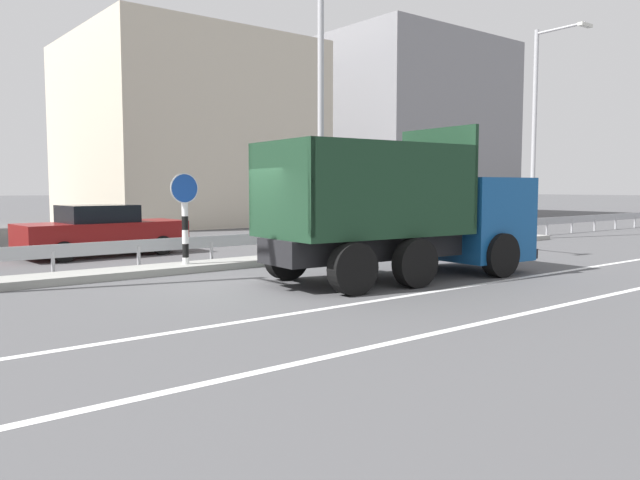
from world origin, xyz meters
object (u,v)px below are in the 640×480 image
at_px(dump_truck, 426,223).
at_px(street_lamp_3, 538,123).
at_px(median_road_sign, 185,219).
at_px(street_lamp_2, 324,92).
at_px(parked_car_4, 102,230).

distance_m(dump_truck, street_lamp_3, 12.61).
distance_m(dump_truck, median_road_sign, 5.96).
relative_size(street_lamp_2, street_lamp_3, 1.04).
bearing_deg(street_lamp_3, median_road_sign, 179.99).
distance_m(dump_truck, parked_car_4, 10.12).
xyz_separation_m(dump_truck, street_lamp_2, (0.02, 3.90, 3.56)).
height_order(street_lamp_2, street_lamp_3, street_lamp_2).
bearing_deg(street_lamp_3, dump_truck, -159.52).
bearing_deg(parked_car_4, street_lamp_2, 39.22).
xyz_separation_m(dump_truck, parked_car_4, (-4.60, 9.00, -0.46)).
relative_size(street_lamp_2, parked_car_4, 1.75).
xyz_separation_m(median_road_sign, parked_car_4, (-0.43, 4.76, -0.52)).
bearing_deg(dump_truck, street_lamp_2, -176.00).
bearing_deg(median_road_sign, dump_truck, -45.50).
bearing_deg(street_lamp_2, parked_car_4, 132.17).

